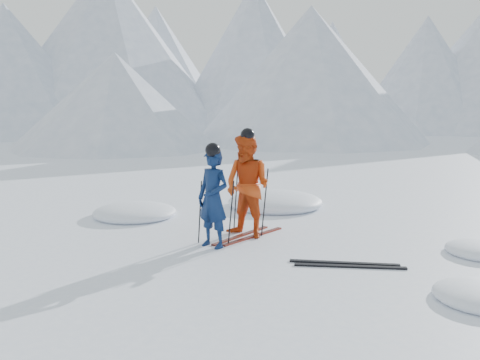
# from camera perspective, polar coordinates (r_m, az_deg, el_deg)

# --- Properties ---
(ground) EXTENTS (160.00, 160.00, 0.00)m
(ground) POSITION_cam_1_polar(r_m,az_deg,el_deg) (8.80, 10.07, -8.00)
(ground) COLOR white
(ground) RESTS_ON ground
(mountain_range) EXTENTS (106.15, 62.94, 15.53)m
(mountain_range) POSITION_cam_1_polar(r_m,az_deg,el_deg) (44.21, 22.59, 13.20)
(mountain_range) COLOR #B2BCD1
(mountain_range) RESTS_ON ground
(skier_blue) EXTENTS (0.74, 0.62, 1.72)m
(skier_blue) POSITION_cam_1_polar(r_m,az_deg,el_deg) (8.82, -3.05, -2.09)
(skier_blue) COLOR #0B1F47
(skier_blue) RESTS_ON ground
(skier_red) EXTENTS (1.15, 1.04, 1.94)m
(skier_red) POSITION_cam_1_polar(r_m,az_deg,el_deg) (9.48, 0.84, -0.67)
(skier_red) COLOR #CC4010
(skier_red) RESTS_ON ground
(pole_blue_left) EXTENTS (0.12, 0.08, 1.15)m
(pole_blue_left) POSITION_cam_1_polar(r_m,az_deg,el_deg) (9.11, -4.52, -3.61)
(pole_blue_left) COLOR black
(pole_blue_left) RESTS_ON ground
(pole_blue_right) EXTENTS (0.12, 0.07, 1.15)m
(pole_blue_right) POSITION_cam_1_polar(r_m,az_deg,el_deg) (9.04, -1.02, -3.69)
(pole_blue_right) COLOR black
(pole_blue_right) RESTS_ON ground
(pole_red_left) EXTENTS (0.13, 0.10, 1.29)m
(pole_red_left) POSITION_cam_1_polar(r_m,az_deg,el_deg) (9.85, -0.48, -2.24)
(pole_red_left) COLOR black
(pole_red_left) RESTS_ON ground
(pole_red_right) EXTENTS (0.13, 0.09, 1.29)m
(pole_red_right) POSITION_cam_1_polar(r_m,az_deg,el_deg) (9.61, 2.80, -2.52)
(pole_red_right) COLOR black
(pole_red_right) RESTS_ON ground
(ski_worn_left) EXTENTS (0.68, 1.62, 0.03)m
(ski_worn_left) POSITION_cam_1_polar(r_m,az_deg,el_deg) (9.71, 0.14, -6.23)
(ski_worn_left) COLOR black
(ski_worn_left) RESTS_ON ground
(ski_worn_right) EXTENTS (0.79, 1.58, 0.03)m
(ski_worn_right) POSITION_cam_1_polar(r_m,az_deg,el_deg) (9.65, 1.52, -6.33)
(ski_worn_right) COLOR black
(ski_worn_right) RESTS_ON ground
(ski_loose_a) EXTENTS (1.70, 0.30, 0.03)m
(ski_loose_a) POSITION_cam_1_polar(r_m,az_deg,el_deg) (8.22, 11.61, -9.11)
(ski_loose_a) COLOR black
(ski_loose_a) RESTS_ON ground
(ski_loose_b) EXTENTS (1.69, 0.36, 0.03)m
(ski_loose_b) POSITION_cam_1_polar(r_m,az_deg,el_deg) (8.07, 12.25, -9.46)
(ski_loose_b) COLOR black
(ski_loose_b) RESTS_ON ground
(snow_lumps) EXTENTS (8.54, 7.07, 0.51)m
(snow_lumps) POSITION_cam_1_polar(r_m,az_deg,el_deg) (11.36, 2.20, -4.16)
(snow_lumps) COLOR white
(snow_lumps) RESTS_ON ground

